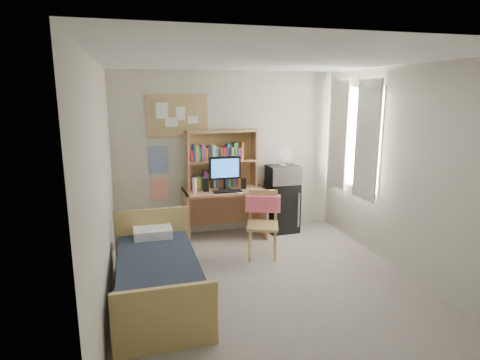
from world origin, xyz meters
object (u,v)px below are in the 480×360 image
object	(u,v)px
mini_fridge	(282,207)
speaker_right	(244,184)
microwave	(283,174)
desk	(224,213)
desk_chair	(263,225)
monitor	(225,173)
bulletin_board	(177,116)
bed	(158,281)
desk_fan	(283,157)
speaker_left	(206,185)

from	to	relation	value
mini_fridge	speaker_right	xyz separation A→B (m)	(-0.70, -0.13, 0.46)
mini_fridge	microwave	distance (m)	0.55
desk	microwave	bearing A→B (deg)	2.06
desk_chair	microwave	xyz separation A→B (m)	(0.66, 0.96, 0.49)
speaker_right	microwave	world-z (taller)	microwave
desk_chair	monitor	xyz separation A→B (m)	(-0.34, 0.85, 0.59)
bulletin_board	mini_fridge	world-z (taller)	bulletin_board
desk	microwave	xyz separation A→B (m)	(1.00, 0.06, 0.57)
bed	microwave	distance (m)	2.92
mini_fridge	desk_fan	distance (m)	0.84
microwave	desk_chair	bearing A→B (deg)	-126.30
desk_chair	microwave	world-z (taller)	microwave
desk_chair	mini_fridge	xyz separation A→B (m)	(0.66, 0.98, -0.06)
mini_fridge	monitor	size ratio (longest dim) A/B	1.55
bed	microwave	xyz separation A→B (m)	(2.15, 1.84, 0.72)
bulletin_board	desk_fan	bearing A→B (deg)	-9.11
monitor	desk_fan	size ratio (longest dim) A/B	1.84
bed	microwave	world-z (taller)	microwave
monitor	bulletin_board	bearing A→B (deg)	148.55
mini_fridge	monitor	xyz separation A→B (m)	(-1.00, -0.14, 0.65)
mini_fridge	bulletin_board	bearing A→B (deg)	169.63
desk	monitor	world-z (taller)	monitor
monitor	desk_fan	bearing A→B (deg)	5.49
bulletin_board	bed	size ratio (longest dim) A/B	0.53
monitor	desk_chair	bearing A→B (deg)	-69.55
speaker_right	bed	bearing A→B (deg)	-131.21
bulletin_board	speaker_left	distance (m)	1.16
monitor	speaker_right	bearing A→B (deg)	-0.00
mini_fridge	speaker_left	bearing A→B (deg)	-175.66
desk	mini_fridge	bearing A→B (deg)	3.21
speaker_right	desk_fan	distance (m)	0.80
bed	microwave	size ratio (longest dim) A/B	3.56
bulletin_board	microwave	xyz separation A→B (m)	(1.65, -0.26, -0.96)
bed	monitor	world-z (taller)	monitor
bulletin_board	monitor	world-z (taller)	bulletin_board
desk_fan	speaker_left	bearing A→B (deg)	-176.54
monitor	microwave	xyz separation A→B (m)	(1.00, 0.12, -0.09)
mini_fridge	desk_fan	world-z (taller)	desk_fan
speaker_right	microwave	distance (m)	0.71
bed	speaker_left	xyz separation A→B (m)	(0.85, 1.72, 0.64)
desk	microwave	distance (m)	1.15
desk	speaker_left	bearing A→B (deg)	-168.69
bed	desk_fan	xyz separation A→B (m)	(2.15, 1.84, 1.01)
speaker_right	desk_fan	world-z (taller)	desk_fan
speaker_right	mini_fridge	bearing A→B (deg)	9.43
bulletin_board	speaker_left	size ratio (longest dim) A/B	5.05
speaker_left	desk_fan	xyz separation A→B (m)	(1.30, 0.12, 0.37)
desk_chair	microwave	bearing A→B (deg)	74.63
mini_fridge	speaker_right	bearing A→B (deg)	-171.33
desk_fan	desk	bearing A→B (deg)	-178.70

